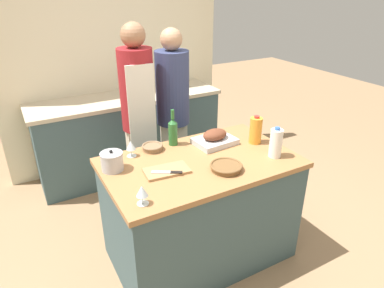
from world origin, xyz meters
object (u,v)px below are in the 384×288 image
object	(u,v)px
cutting_board	(167,171)
knife_chef	(168,172)
wicker_basket	(226,167)
mixing_bowl	(152,147)
wine_glass_left	(131,146)
person_cook_guest	(173,109)
wine_glass_right	(142,192)
condiment_bottle_tall	(151,87)
juice_jug	(256,130)
person_cook_aproned	(139,113)
milk_jug	(276,143)
wine_bottle_green	(173,131)
condiment_bottle_short	(141,88)
roasting_pan	(215,138)
stock_pot	(112,161)

from	to	relation	value
cutting_board	knife_chef	bearing A→B (deg)	-102.98
wicker_basket	mixing_bowl	world-z (taller)	mixing_bowl
wine_glass_left	person_cook_guest	size ratio (longest dim) A/B	0.07
knife_chef	wine_glass_right	bearing A→B (deg)	-140.08
condiment_bottle_tall	mixing_bowl	bearing A→B (deg)	-112.76
juice_jug	person_cook_aproned	bearing A→B (deg)	131.00
milk_jug	knife_chef	bearing A→B (deg)	170.27
mixing_bowl	wine_glass_right	distance (m)	0.71
wine_bottle_green	condiment_bottle_short	bearing A→B (deg)	80.12
milk_jug	wine_glass_left	size ratio (longest dim) A/B	1.86
wine_bottle_green	condiment_bottle_tall	xyz separation A→B (m)	(0.36, 1.29, -0.02)
milk_jug	wine_bottle_green	bearing A→B (deg)	135.92
wine_bottle_green	juice_jug	bearing A→B (deg)	-26.05
condiment_bottle_tall	wine_glass_left	bearing A→B (deg)	-118.72
cutting_board	milk_jug	distance (m)	0.83
cutting_board	wine_glass_right	size ratio (longest dim) A/B	2.60
milk_jug	wine_glass_right	xyz separation A→B (m)	(-1.09, -0.09, -0.02)
cutting_board	condiment_bottle_short	world-z (taller)	condiment_bottle_short
knife_chef	condiment_bottle_tall	xyz separation A→B (m)	(0.60, 1.70, 0.07)
wicker_basket	knife_chef	world-z (taller)	wicker_basket
knife_chef	wine_glass_left	bearing A→B (deg)	107.42
mixing_bowl	wine_bottle_green	size ratio (longest dim) A/B	0.55
milk_jug	juice_jug	bearing A→B (deg)	85.06
roasting_pan	wine_bottle_green	world-z (taller)	wine_bottle_green
wine_glass_left	cutting_board	bearing A→B (deg)	-69.10
stock_pot	condiment_bottle_tall	xyz separation A→B (m)	(0.91, 1.45, 0.03)
roasting_pan	wicker_basket	size ratio (longest dim) A/B	1.48
condiment_bottle_short	person_cook_guest	bearing A→B (deg)	-85.24
condiment_bottle_tall	wicker_basket	bearing A→B (deg)	-96.87
milk_jug	knife_chef	distance (m)	0.83
condiment_bottle_short	milk_jug	bearing A→B (deg)	-78.82
wine_glass_right	person_cook_guest	xyz separation A→B (m)	(0.79, 1.20, -0.01)
juice_jug	mixing_bowl	bearing A→B (deg)	160.40
cutting_board	wine_glass_left	world-z (taller)	wine_glass_left
roasting_pan	milk_jug	distance (m)	0.49
wicker_basket	stock_pot	distance (m)	0.79
condiment_bottle_tall	person_cook_guest	bearing A→B (deg)	-96.82
roasting_pan	wine_glass_left	distance (m)	0.67
wine_glass_left	mixing_bowl	bearing A→B (deg)	5.94
wicker_basket	wine_glass_right	distance (m)	0.66
milk_jug	cutting_board	bearing A→B (deg)	167.25
mixing_bowl	milk_jug	world-z (taller)	milk_jug
wine_glass_right	condiment_bottle_short	distance (m)	2.02
milk_jug	wine_glass_left	world-z (taller)	milk_jug
cutting_board	mixing_bowl	distance (m)	0.36
wine_glass_right	wicker_basket	bearing A→B (deg)	8.30
juice_jug	condiment_bottle_tall	xyz separation A→B (m)	(-0.23, 1.58, -0.01)
knife_chef	condiment_bottle_short	xyz separation A→B (m)	(0.46, 1.65, 0.10)
person_cook_aproned	wicker_basket	bearing A→B (deg)	-70.70
roasting_pan	mixing_bowl	bearing A→B (deg)	164.00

